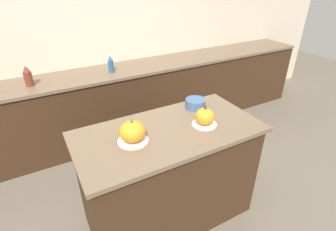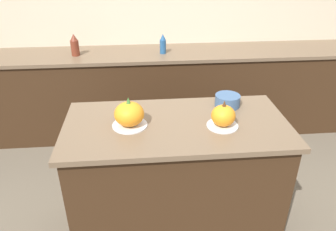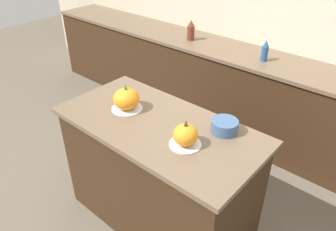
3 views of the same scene
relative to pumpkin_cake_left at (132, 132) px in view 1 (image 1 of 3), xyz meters
The scene contains 9 objects.
ground_plane 1.06m from the pumpkin_cake_left, ahead, with size 12.00×12.00×0.00m, color #665B4C.
wall_back 1.89m from the pumpkin_cake_left, 80.79° to the left, with size 8.00×0.06×2.50m.
kitchen_island 0.62m from the pumpkin_cake_left, ahead, with size 1.46×0.73×0.94m.
back_counter 1.65m from the pumpkin_cake_left, 78.84° to the left, with size 6.00×0.60×0.94m.
pumpkin_cake_left is the anchor object (origin of this frame).
pumpkin_cake_right 0.59m from the pumpkin_cake_left, ahead, with size 0.20×0.20×0.18m.
bottle_tall 1.59m from the pumpkin_cake_left, 110.83° to the left, with size 0.08×0.08×0.22m.
bottle_short 1.51m from the pumpkin_cake_left, 77.53° to the left, with size 0.06×0.06×0.20m.
mixing_bowl 0.72m from the pumpkin_cake_left, 17.75° to the left, with size 0.18×0.18×0.08m.
Camera 1 is at (-0.83, -1.49, 2.03)m, focal length 28.00 mm.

